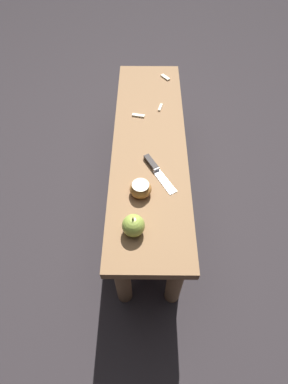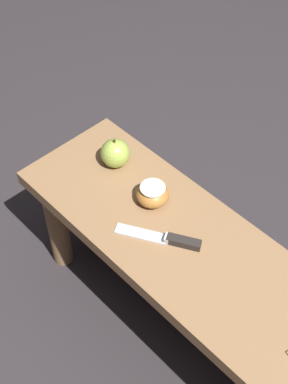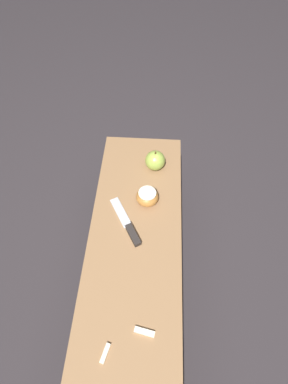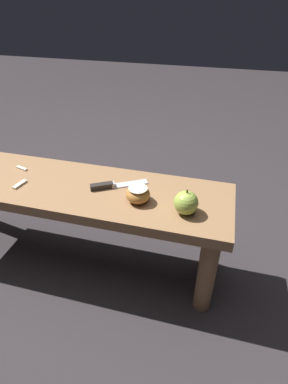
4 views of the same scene
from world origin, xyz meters
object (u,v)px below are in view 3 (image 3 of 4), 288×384
at_px(wooden_bench, 132,280).
at_px(apple_cut, 147,197).
at_px(knife, 129,228).
at_px(apple_whole, 155,161).

bearing_deg(wooden_bench, apple_cut, 172.89).
distance_m(wooden_bench, knife, 0.18).
bearing_deg(wooden_bench, knife, -171.87).
xyz_separation_m(knife, apple_whole, (-0.29, 0.08, 0.03)).
height_order(wooden_bench, knife, knife).
xyz_separation_m(apple_whole, apple_cut, (0.17, -0.02, -0.01)).
xyz_separation_m(wooden_bench, knife, (-0.16, -0.02, 0.08)).
bearing_deg(apple_cut, knife, -25.10).
relative_size(wooden_bench, apple_whole, 13.41).
bearing_deg(apple_whole, apple_cut, -7.48).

